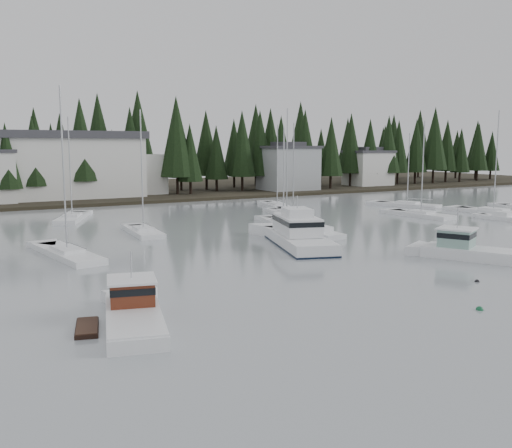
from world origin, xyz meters
The scene contains 22 objects.
far_shore_land centered at (0.00, 97.00, 0.00)m, with size 240.00×54.00×1.00m, color black.
conifer_treeline centered at (0.00, 86.00, 0.00)m, with size 200.00×22.00×20.00m, color black, non-canonical shape.
house_east_a centered at (36.00, 78.00, 4.90)m, with size 10.60×8.48×9.25m.
house_east_b centered at (58.00, 80.00, 4.40)m, with size 9.54×7.42×8.25m.
harbor_inn centered at (-2.96, 82.34, 5.78)m, with size 29.50×11.50×10.90m.
lobster_boat_brown centered at (-16.31, 12.59, 0.47)m, with size 5.54×8.70×4.09m.
cabin_cruiser_center centered at (4.06, 27.46, 0.79)m, with size 7.49×12.85×5.27m.
lobster_boat_teal centered at (12.82, 15.36, 0.56)m, with size 6.43×8.88×4.70m.
sailboat_0 centered at (-15.34, 32.72, 0.08)m, with size 4.02×10.94×14.39m.
sailboat_1 centered at (-9.80, 56.44, 0.07)m, with size 6.31×10.00×13.07m.
sailboat_3 centered at (16.40, 46.79, 0.06)m, with size 7.21×9.94×12.52m.
sailboat_4 centered at (19.23, 55.26, 0.06)m, with size 5.24×11.22×12.58m.
sailboat_6 centered at (37.14, 47.13, 0.05)m, with size 6.19×10.02×11.47m.
sailboat_7 centered at (29.89, 37.36, 0.07)m, with size 3.38×9.47×12.72m.
sailboat_8 centered at (10.13, 39.37, 0.06)m, with size 5.17×9.50×11.72m.
sailboat_9 centered at (-5.94, 41.11, 0.08)m, with size 3.15×8.35×13.22m.
sailboat_12 centered at (15.45, 46.87, 0.09)m, with size 4.67×9.04×14.35m.
sailboat_13 centered at (40.63, 34.73, 0.07)m, with size 4.27×10.92×14.22m.
runabout_1 centered at (9.29, 30.67, 0.13)m, with size 2.63×5.43×1.42m.
runabout_2 centered at (36.10, 29.94, 0.13)m, with size 2.89×6.19×1.42m.
mooring_buoy_green centered at (1.30, 5.34, 0.00)m, with size 0.42×0.42×0.42m, color #145933.
mooring_buoy_dark centered at (6.67, 9.86, 0.00)m, with size 0.34×0.34×0.34m, color black.
Camera 1 is at (-24.92, -15.13, 9.12)m, focal length 40.00 mm.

